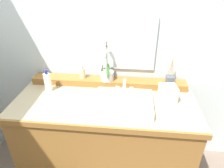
{
  "coord_description": "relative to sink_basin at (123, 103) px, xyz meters",
  "views": [
    {
      "loc": [
        0.2,
        -1.32,
        1.73
      ],
      "look_at": [
        0.06,
        -0.02,
        1.0
      ],
      "focal_mm": 31.68,
      "sensor_mm": 36.0,
      "label": 1
    }
  ],
  "objects": [
    {
      "name": "wall_back",
      "position": [
        -0.16,
        0.52,
        0.5
      ],
      "size": [
        3.3,
        0.2,
        2.73
      ],
      "primitive_type": "cube",
      "color": "silver",
      "rests_on": "ground"
    },
    {
      "name": "vanity_cabinet",
      "position": [
        -0.16,
        0.09,
        -0.45
      ],
      "size": [
        1.47,
        0.66,
        0.83
      ],
      "color": "brown",
      "rests_on": "ground"
    },
    {
      "name": "back_ledge",
      "position": [
        -0.16,
        0.33,
        -0.01
      ],
      "size": [
        1.39,
        0.13,
        0.06
      ],
      "primitive_type": "cube",
      "color": "brown",
      "rests_on": "vanity_cabinet"
    },
    {
      "name": "sink_basin",
      "position": [
        0.0,
        0.0,
        0.0
      ],
      "size": [
        0.43,
        0.33,
        0.26
      ],
      "color": "white",
      "rests_on": "vanity_cabinet"
    },
    {
      "name": "soap_bar",
      "position": [
        -0.12,
        0.1,
        0.05
      ],
      "size": [
        0.07,
        0.04,
        0.02
      ],
      "primitive_type": "ellipsoid",
      "color": "silver",
      "rests_on": "sink_basin"
    },
    {
      "name": "potted_plant",
      "position": [
        -0.16,
        0.32,
        0.09
      ],
      "size": [
        0.12,
        0.13,
        0.37
      ],
      "color": "silver",
      "rests_on": "back_ledge"
    },
    {
      "name": "soap_dispenser",
      "position": [
        -0.39,
        0.34,
        0.07
      ],
      "size": [
        0.05,
        0.06,
        0.13
      ],
      "color": "beige",
      "rests_on": "back_ledge"
    },
    {
      "name": "reed_diffuser",
      "position": [
        0.39,
        0.33,
        0.06
      ],
      "size": [
        0.07,
        0.1,
        0.23
      ],
      "color": "#4C535F",
      "rests_on": "back_ledge"
    },
    {
      "name": "lotion_bottle",
      "position": [
        -0.66,
        0.18,
        0.05
      ],
      "size": [
        0.06,
        0.06,
        0.2
      ],
      "color": "white",
      "rests_on": "vanity_cabinet"
    },
    {
      "name": "tissue_box",
      "position": [
        0.35,
        0.14,
        0.03
      ],
      "size": [
        0.15,
        0.15,
        0.13
      ],
      "primitive_type": "cube",
      "rotation": [
        0.0,
        0.0,
        0.12
      ],
      "color": "beige",
      "rests_on": "vanity_cabinet"
    },
    {
      "name": "mirror",
      "position": [
        0.01,
        0.41,
        0.33
      ],
      "size": [
        0.47,
        0.02,
        0.46
      ],
      "primitive_type": "cube",
      "color": "silver"
    }
  ]
}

